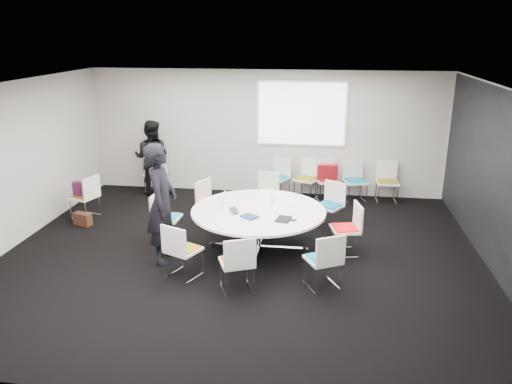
# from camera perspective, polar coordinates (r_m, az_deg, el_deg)

# --- Properties ---
(room_shell) EXTENTS (8.08, 7.08, 2.88)m
(room_shell) POSITION_cam_1_polar(r_m,az_deg,el_deg) (7.97, -1.14, 1.88)
(room_shell) COLOR black
(room_shell) RESTS_ON ground
(conference_table) EXTENTS (2.27, 2.27, 0.73)m
(conference_table) POSITION_cam_1_polar(r_m,az_deg,el_deg) (8.48, 0.28, -3.21)
(conference_table) COLOR silver
(conference_table) RESTS_ON ground
(projection_screen) EXTENTS (1.90, 0.03, 1.35)m
(projection_screen) POSITION_cam_1_polar(r_m,az_deg,el_deg) (11.18, 5.24, 8.87)
(projection_screen) COLOR white
(projection_screen) RESTS_ON room_shell
(chair_ring_a) EXTENTS (0.54, 0.55, 0.88)m
(chair_ring_a) POSITION_cam_1_polar(r_m,az_deg,el_deg) (8.57, 10.17, -5.24)
(chair_ring_a) COLOR silver
(chair_ring_a) RESTS_ON ground
(chair_ring_b) EXTENTS (0.63, 0.63, 0.88)m
(chair_ring_b) POSITION_cam_1_polar(r_m,az_deg,el_deg) (9.60, 8.32, -2.53)
(chair_ring_b) COLOR silver
(chair_ring_b) RESTS_ON ground
(chair_ring_c) EXTENTS (0.57, 0.56, 0.88)m
(chair_ring_c) POSITION_cam_1_polar(r_m,az_deg,el_deg) (10.11, 1.00, -1.27)
(chair_ring_c) COLOR silver
(chair_ring_c) RESTS_ON ground
(chair_ring_d) EXTENTS (0.60, 0.61, 0.88)m
(chair_ring_d) POSITION_cam_1_polar(r_m,az_deg,el_deg) (9.67, -5.07, -2.25)
(chair_ring_d) COLOR silver
(chair_ring_d) RESTS_ON ground
(chair_ring_e) EXTENTS (0.46, 0.47, 0.88)m
(chair_ring_e) POSITION_cam_1_polar(r_m,az_deg,el_deg) (9.05, -10.16, -3.94)
(chair_ring_e) COLOR silver
(chair_ring_e) RESTS_ON ground
(chair_ring_f) EXTENTS (0.60, 0.60, 0.88)m
(chair_ring_f) POSITION_cam_1_polar(r_m,az_deg,el_deg) (7.75, -8.31, -7.70)
(chair_ring_f) COLOR silver
(chair_ring_f) RESTS_ON ground
(chair_ring_g) EXTENTS (0.60, 0.59, 0.88)m
(chair_ring_g) POSITION_cam_1_polar(r_m,az_deg,el_deg) (7.29, -2.16, -9.26)
(chair_ring_g) COLOR silver
(chair_ring_g) RESTS_ON ground
(chair_ring_h) EXTENTS (0.62, 0.61, 0.88)m
(chair_ring_h) POSITION_cam_1_polar(r_m,az_deg,el_deg) (7.44, 7.66, -8.86)
(chair_ring_h) COLOR silver
(chair_ring_h) RESTS_ON ground
(chair_back_a) EXTENTS (0.60, 0.60, 0.88)m
(chair_back_a) POSITION_cam_1_polar(r_m,az_deg,el_deg) (11.28, 2.48, 0.79)
(chair_back_a) COLOR silver
(chair_back_a) RESTS_ON ground
(chair_back_b) EXTENTS (0.60, 0.59, 0.88)m
(chair_back_b) POSITION_cam_1_polar(r_m,az_deg,el_deg) (11.24, 5.79, 0.65)
(chair_back_b) COLOR silver
(chair_back_b) RESTS_ON ground
(chair_back_c) EXTENTS (0.56, 0.56, 0.88)m
(chair_back_c) POSITION_cam_1_polar(r_m,az_deg,el_deg) (11.21, 8.07, 0.51)
(chair_back_c) COLOR silver
(chair_back_c) RESTS_ON ground
(chair_back_d) EXTENTS (0.57, 0.56, 0.88)m
(chair_back_d) POSITION_cam_1_polar(r_m,az_deg,el_deg) (11.24, 11.22, 0.38)
(chair_back_d) COLOR silver
(chair_back_d) RESTS_ON ground
(chair_back_e) EXTENTS (0.48, 0.47, 0.88)m
(chair_back_e) POSITION_cam_1_polar(r_m,az_deg,el_deg) (11.33, 14.71, 0.28)
(chair_back_e) COLOR silver
(chair_back_e) RESTS_ON ground
(chair_spare_left) EXTENTS (0.56, 0.57, 0.88)m
(chair_spare_left) POSITION_cam_1_polar(r_m,az_deg,el_deg) (10.58, -18.86, -1.38)
(chair_spare_left) COLOR silver
(chair_spare_left) RESTS_ON ground
(chair_person_back) EXTENTS (0.46, 0.45, 0.88)m
(chair_person_back) POSITION_cam_1_polar(r_m,az_deg,el_deg) (11.87, -11.36, 1.33)
(chair_person_back) COLOR silver
(chair_person_back) RESTS_ON ground
(person_main) EXTENTS (0.54, 0.76, 1.97)m
(person_main) POSITION_cam_1_polar(r_m,az_deg,el_deg) (8.09, -10.73, -1.31)
(person_main) COLOR black
(person_main) RESTS_ON ground
(person_back) EXTENTS (0.84, 0.66, 1.72)m
(person_back) POSITION_cam_1_polar(r_m,az_deg,el_deg) (11.57, -11.80, 3.86)
(person_back) COLOR black
(person_back) RESTS_ON ground
(laptop) EXTENTS (0.30, 0.37, 0.03)m
(laptop) POSITION_cam_1_polar(r_m,az_deg,el_deg) (8.35, -2.23, -2.12)
(laptop) COLOR #333338
(laptop) RESTS_ON conference_table
(laptop_lid) EXTENTS (0.03, 0.30, 0.22)m
(laptop_lid) POSITION_cam_1_polar(r_m,az_deg,el_deg) (8.54, -3.75, -0.84)
(laptop_lid) COLOR silver
(laptop_lid) RESTS_ON conference_table
(notebook_black) EXTENTS (0.27, 0.33, 0.02)m
(notebook_black) POSITION_cam_1_polar(r_m,az_deg,el_deg) (7.99, 3.17, -3.12)
(notebook_black) COLOR black
(notebook_black) RESTS_ON conference_table
(tablet_folio) EXTENTS (0.33, 0.32, 0.03)m
(tablet_folio) POSITION_cam_1_polar(r_m,az_deg,el_deg) (8.07, -0.75, -2.83)
(tablet_folio) COLOR navy
(tablet_folio) RESTS_ON conference_table
(papers_right) EXTENTS (0.37, 0.35, 0.00)m
(papers_right) POSITION_cam_1_polar(r_m,az_deg,el_deg) (8.66, 4.34, -1.49)
(papers_right) COLOR silver
(papers_right) RESTS_ON conference_table
(papers_front) EXTENTS (0.34, 0.28, 0.00)m
(papers_front) POSITION_cam_1_polar(r_m,az_deg,el_deg) (8.30, 5.53, -2.41)
(papers_front) COLOR white
(papers_front) RESTS_ON conference_table
(cup) EXTENTS (0.08, 0.08, 0.09)m
(cup) POSITION_cam_1_polar(r_m,az_deg,el_deg) (8.78, 1.89, -0.87)
(cup) COLOR white
(cup) RESTS_ON conference_table
(phone) EXTENTS (0.15, 0.09, 0.01)m
(phone) POSITION_cam_1_polar(r_m,az_deg,el_deg) (7.97, 4.14, -3.24)
(phone) COLOR black
(phone) RESTS_ON conference_table
(maroon_bag) EXTENTS (0.42, 0.25, 0.28)m
(maroon_bag) POSITION_cam_1_polar(r_m,az_deg,el_deg) (10.49, -19.12, 0.40)
(maroon_bag) COLOR #481331
(maroon_bag) RESTS_ON chair_spare_left
(brown_bag) EXTENTS (0.39, 0.26, 0.24)m
(brown_bag) POSITION_cam_1_polar(r_m,az_deg,el_deg) (10.28, -19.20, -2.91)
(brown_bag) COLOR #3B1E13
(brown_bag) RESTS_ON ground
(red_jacket) EXTENTS (0.45, 0.19, 0.36)m
(red_jacket) POSITION_cam_1_polar(r_m,az_deg,el_deg) (10.87, 8.18, 2.29)
(red_jacket) COLOR maroon
(red_jacket) RESTS_ON chair_back_c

